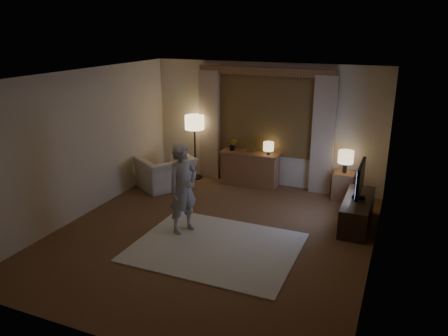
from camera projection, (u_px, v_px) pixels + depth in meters
The scene contains 13 objects.
room at pixel (224, 150), 7.25m from camera, with size 5.04×5.54×2.64m.
rug at pixel (216, 247), 6.81m from camera, with size 2.50×2.00×0.02m, color beige.
sideboard at pixel (250, 170), 9.39m from camera, with size 1.20×0.40×0.70m, color brown.
picture_frame at pixel (250, 149), 9.25m from camera, with size 0.16×0.02×0.20m, color brown.
plant at pixel (233, 145), 9.38m from camera, with size 0.17×0.13×0.30m, color #999999.
table_lamp_sideboard at pixel (268, 147), 9.07m from camera, with size 0.22×0.22×0.30m.
floor_lamp at pixel (194, 126), 9.56m from camera, with size 0.42×0.42×1.44m.
armchair at pixel (166, 173), 9.23m from camera, with size 1.05×0.92×0.68m, color beige.
side_table at pixel (343, 186), 8.63m from camera, with size 0.40×0.40×0.56m, color brown.
table_lamp_side at pixel (346, 158), 8.45m from camera, with size 0.30×0.30×0.44m.
tv_stand at pixel (357, 212), 7.51m from camera, with size 0.45×1.40×0.50m, color black.
tv at pixel (360, 179), 7.33m from camera, with size 0.21×0.87×0.63m.
person at pixel (183, 189), 7.11m from camera, with size 0.55×0.36×1.51m, color #9C9690.
Camera 1 is at (2.73, -5.92, 3.31)m, focal length 35.00 mm.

